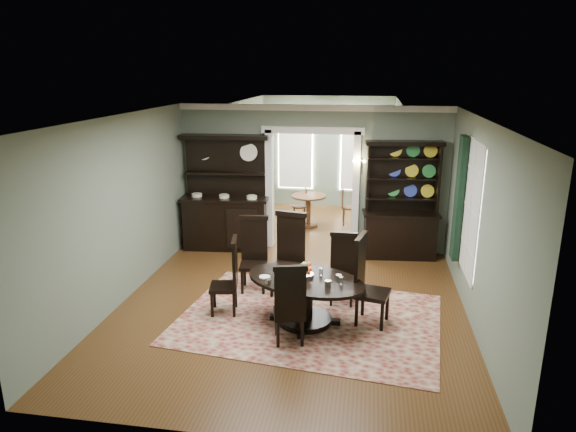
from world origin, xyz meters
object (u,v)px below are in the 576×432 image
Objects in this scene: dining_table at (305,292)px; welsh_dresser at (400,216)px; sideboard at (226,209)px; parlor_table at (309,206)px.

dining_table is 3.51m from welsh_dresser.
sideboard reaches higher than dining_table.
welsh_dresser reaches higher than dining_table.
parlor_table is (-2.06, 1.76, -0.34)m from welsh_dresser.
parlor_table reaches higher than dining_table.
welsh_dresser is at bearing -4.38° from sideboard.
dining_table is at bearing -120.99° from welsh_dresser.
sideboard is at bearing -130.88° from parlor_table.
dining_table is at bearing -61.01° from sideboard.
parlor_table is (1.54, 1.78, -0.33)m from sideboard.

